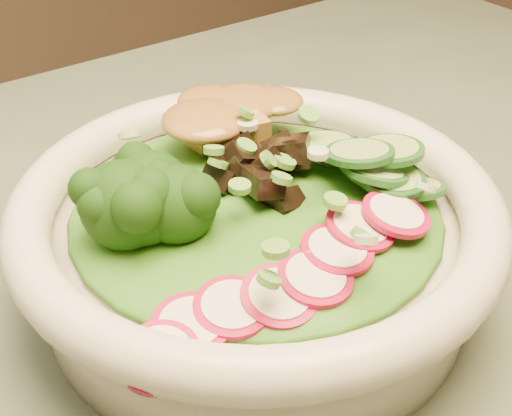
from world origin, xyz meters
TOP-DOWN VIEW (x-y plane):
  - dining_table at (0.00, 0.00)m, footprint 1.20×0.80m
  - salad_bowl at (0.02, -0.01)m, footprint 0.30×0.30m
  - lettuce_bed at (0.02, -0.01)m, footprint 0.23×0.23m
  - broccoli_florets at (-0.04, 0.01)m, footprint 0.11×0.10m
  - radish_slices at (0.00, -0.08)m, footprint 0.13×0.08m
  - cucumber_slices at (0.09, -0.03)m, footprint 0.10×0.10m
  - mushroom_heap at (0.03, 0.01)m, footprint 0.10×0.10m
  - tofu_cubes at (0.05, 0.06)m, footprint 0.12×0.09m
  - peanut_sauce at (0.05, 0.06)m, footprint 0.08×0.06m
  - scallion_garnish at (0.02, -0.01)m, footprint 0.21×0.21m

SIDE VIEW (x-z plane):
  - dining_table at x=0.00m, z-range 0.26..1.01m
  - salad_bowl at x=0.02m, z-range 0.75..0.83m
  - lettuce_bed at x=0.02m, z-range 0.80..0.83m
  - radish_slices at x=0.00m, z-range 0.81..0.83m
  - cucumber_slices at x=0.09m, z-range 0.81..0.85m
  - tofu_cubes at x=0.05m, z-range 0.81..0.85m
  - mushroom_heap at x=0.03m, z-range 0.81..0.85m
  - broccoli_florets at x=-0.04m, z-range 0.81..0.86m
  - scallion_garnish at x=0.02m, z-range 0.83..0.86m
  - peanut_sauce at x=0.05m, z-range 0.83..0.85m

